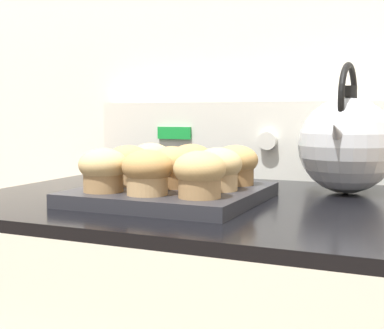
# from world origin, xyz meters

# --- Properties ---
(wall_back) EXTENTS (8.00, 0.05, 2.40)m
(wall_back) POSITION_xyz_m (0.00, 0.69, 1.20)
(wall_back) COLOR silver
(wall_back) RESTS_ON ground_plane
(control_panel) EXTENTS (0.72, 0.07, 0.17)m
(control_panel) POSITION_xyz_m (0.00, 0.64, 1.02)
(control_panel) COLOR silver
(control_panel) RESTS_ON stove_range
(muffin_pan) EXTENTS (0.29, 0.29, 0.02)m
(muffin_pan) POSITION_xyz_m (0.00, 0.26, 0.95)
(muffin_pan) COLOR #28282D
(muffin_pan) RESTS_ON stove_range
(muffin_r0_c0) EXTENTS (0.08, 0.08, 0.07)m
(muffin_r0_c0) POSITION_xyz_m (-0.08, 0.18, 0.99)
(muffin_r0_c0) COLOR #A37A4C
(muffin_r0_c0) RESTS_ON muffin_pan
(muffin_r0_c1) EXTENTS (0.08, 0.08, 0.07)m
(muffin_r0_c1) POSITION_xyz_m (0.00, 0.18, 0.99)
(muffin_r0_c1) COLOR tan
(muffin_r0_c1) RESTS_ON muffin_pan
(muffin_r0_c2) EXTENTS (0.08, 0.08, 0.07)m
(muffin_r0_c2) POSITION_xyz_m (0.08, 0.18, 0.99)
(muffin_r0_c2) COLOR #A37A4C
(muffin_r0_c2) RESTS_ON muffin_pan
(muffin_r1_c0) EXTENTS (0.08, 0.08, 0.07)m
(muffin_r1_c0) POSITION_xyz_m (-0.08, 0.26, 0.99)
(muffin_r1_c0) COLOR tan
(muffin_r1_c0) RESTS_ON muffin_pan
(muffin_r1_c1) EXTENTS (0.08, 0.08, 0.07)m
(muffin_r1_c1) POSITION_xyz_m (0.00, 0.26, 0.99)
(muffin_r1_c1) COLOR olive
(muffin_r1_c1) RESTS_ON muffin_pan
(muffin_r1_c2) EXTENTS (0.08, 0.08, 0.07)m
(muffin_r1_c2) POSITION_xyz_m (0.08, 0.26, 0.99)
(muffin_r1_c2) COLOR tan
(muffin_r1_c2) RESTS_ON muffin_pan
(muffin_r2_c0) EXTENTS (0.08, 0.08, 0.07)m
(muffin_r2_c0) POSITION_xyz_m (-0.08, 0.34, 0.99)
(muffin_r2_c0) COLOR tan
(muffin_r2_c0) RESTS_ON muffin_pan
(muffin_r2_c1) EXTENTS (0.08, 0.08, 0.07)m
(muffin_r2_c1) POSITION_xyz_m (0.00, 0.34, 0.99)
(muffin_r2_c1) COLOR tan
(muffin_r2_c1) RESTS_ON muffin_pan
(muffin_r2_c2) EXTENTS (0.08, 0.08, 0.07)m
(muffin_r2_c2) POSITION_xyz_m (0.08, 0.34, 0.99)
(muffin_r2_c2) COLOR olive
(muffin_r2_c2) RESTS_ON muffin_pan
(tea_kettle) EXTENTS (0.17, 0.21, 0.24)m
(tea_kettle) POSITION_xyz_m (0.25, 0.47, 1.03)
(tea_kettle) COLOR #ADAFB5
(tea_kettle) RESTS_ON stove_range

